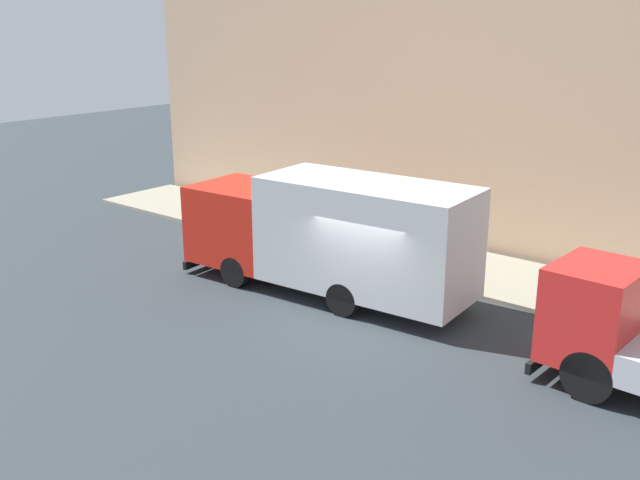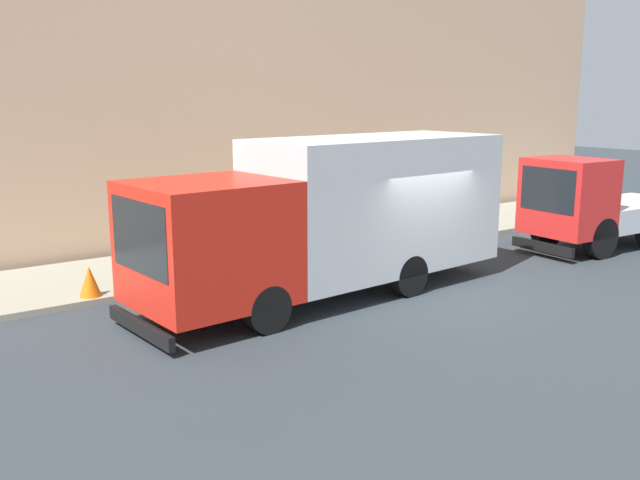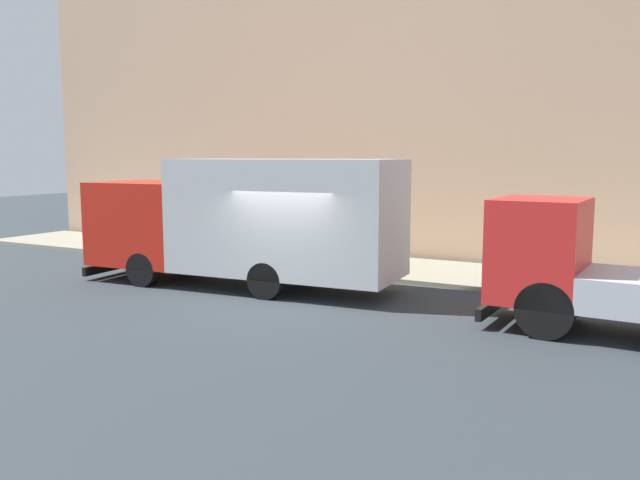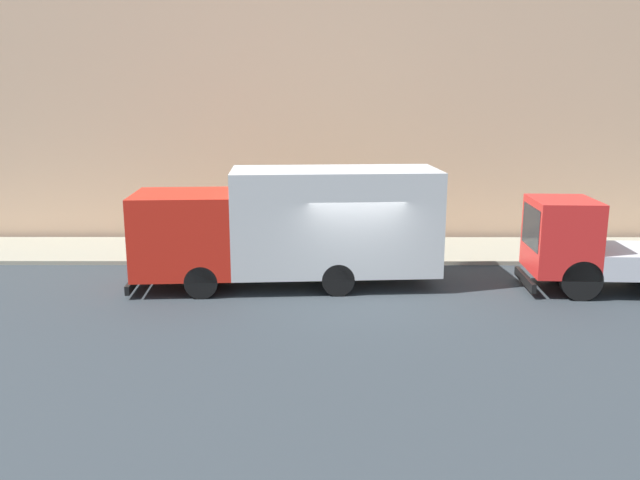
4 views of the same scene
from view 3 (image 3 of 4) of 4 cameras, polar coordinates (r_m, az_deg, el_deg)
ground at (r=14.84m, az=-3.00°, el=-5.37°), size 80.00×80.00×0.00m
sidewalk at (r=18.97m, az=4.45°, el=-2.36°), size 3.51×30.00×0.13m
building_facade at (r=20.84m, az=7.13°, el=11.77°), size 0.50×30.00×9.76m
large_utility_truck at (r=16.20m, az=-6.57°, el=1.84°), size 2.92×8.43×3.22m
small_flatbed_truck at (r=12.92m, az=23.43°, el=-2.66°), size 2.22×5.27×2.49m
pedestrian_walking at (r=20.37m, az=-8.25°, el=0.96°), size 0.44×0.44×1.66m
pedestrian_standing at (r=19.11m, az=-3.27°, el=0.66°), size 0.39×0.39×1.71m
traffic_cone_orange at (r=20.87m, az=-12.48°, el=-0.58°), size 0.43×0.43×0.62m
street_sign_post at (r=18.69m, az=-4.34°, el=2.06°), size 0.44×0.08×2.38m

